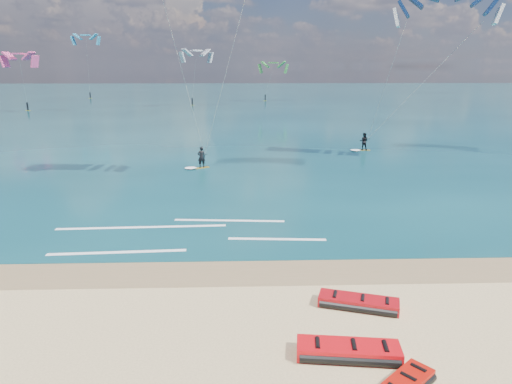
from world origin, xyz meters
TOP-DOWN VIEW (x-y plane):
  - ground at (0.00, 40.00)m, footprint 320.00×320.00m
  - wet_sand_strip at (0.00, 3.00)m, footprint 320.00×2.40m
  - sea at (0.00, 104.00)m, footprint 320.00×200.00m
  - packed_kite_left at (6.31, -2.37)m, footprint 3.12×1.56m
  - packed_kite_mid at (7.25, 0.24)m, footprint 2.97×1.89m
  - kitesurfer_main at (0.92, 18.57)m, footprint 7.27×7.24m
  - kitesurfer_far at (17.12, 25.92)m, footprint 10.97×7.94m
  - shoreline_foam at (0.67, 7.22)m, footprint 12.80×4.57m
  - distant_kites at (-17.31, 83.99)m, footprint 49.60×34.70m

SIDE VIEW (x-z plane):
  - ground at x=0.00m, z-range 0.00..0.00m
  - packed_kite_left at x=6.31m, z-range -0.22..0.22m
  - packed_kite_mid at x=7.25m, z-range -0.20..0.20m
  - wet_sand_strip at x=0.00m, z-range 0.00..0.01m
  - sea at x=0.00m, z-range 0.00..0.04m
  - shoreline_foam at x=0.67m, z-range 0.04..0.05m
  - distant_kites at x=-17.31m, z-range -1.65..12.89m
  - kitesurfer_far at x=17.12m, z-range 0.15..14.53m
  - kitesurfer_main at x=0.92m, z-range 0.35..16.38m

